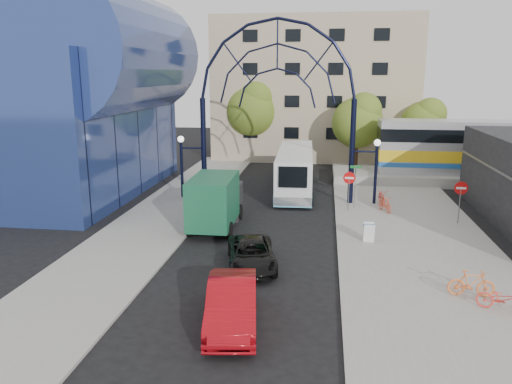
# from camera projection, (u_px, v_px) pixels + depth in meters

# --- Properties ---
(ground) EXTENTS (120.00, 120.00, 0.00)m
(ground) POSITION_uv_depth(u_px,v_px,m) (243.00, 285.00, 20.79)
(ground) COLOR black
(ground) RESTS_ON ground
(sidewalk_east) EXTENTS (8.00, 56.00, 0.12)m
(sidewalk_east) POSITION_uv_depth(u_px,v_px,m) (423.00, 259.00, 23.56)
(sidewalk_east) COLOR gray
(sidewalk_east) RESTS_ON ground
(plaza_west) EXTENTS (5.00, 50.00, 0.12)m
(plaza_west) POSITION_uv_depth(u_px,v_px,m) (144.00, 233.00, 27.43)
(plaza_west) COLOR gray
(plaza_west) RESTS_ON ground
(gateway_arch) EXTENTS (13.64, 0.44, 12.10)m
(gateway_arch) POSITION_uv_depth(u_px,v_px,m) (277.00, 74.00, 32.29)
(gateway_arch) COLOR black
(gateway_arch) RESTS_ON ground
(stop_sign) EXTENTS (0.80, 0.07, 2.50)m
(stop_sign) POSITION_uv_depth(u_px,v_px,m) (349.00, 181.00, 31.25)
(stop_sign) COLOR slate
(stop_sign) RESTS_ON sidewalk_east
(do_not_enter_sign) EXTENTS (0.76, 0.07, 2.48)m
(do_not_enter_sign) POSITION_uv_depth(u_px,v_px,m) (461.00, 192.00, 28.50)
(do_not_enter_sign) COLOR slate
(do_not_enter_sign) RESTS_ON sidewalk_east
(street_name_sign) EXTENTS (0.70, 0.70, 2.80)m
(street_name_sign) POSITION_uv_depth(u_px,v_px,m) (355.00, 178.00, 31.74)
(street_name_sign) COLOR slate
(street_name_sign) RESTS_ON sidewalk_east
(sandwich_board) EXTENTS (0.55, 0.61, 0.99)m
(sandwich_board) POSITION_uv_depth(u_px,v_px,m) (369.00, 230.00, 25.63)
(sandwich_board) COLOR white
(sandwich_board) RESTS_ON sidewalk_east
(transit_hall) EXTENTS (16.50, 18.00, 14.50)m
(transit_hall) POSITION_uv_depth(u_px,v_px,m) (66.00, 100.00, 35.73)
(transit_hall) COLOR navy
(transit_hall) RESTS_ON ground
(apartment_block) EXTENTS (20.00, 12.10, 14.00)m
(apartment_block) POSITION_uv_depth(u_px,v_px,m) (315.00, 89.00, 52.59)
(apartment_block) COLOR tan
(apartment_block) RESTS_ON ground
(tree_north_a) EXTENTS (4.48, 4.48, 7.00)m
(tree_north_a) POSITION_uv_depth(u_px,v_px,m) (359.00, 120.00, 43.88)
(tree_north_a) COLOR #382314
(tree_north_a) RESTS_ON ground
(tree_north_b) EXTENTS (5.12, 5.12, 8.00)m
(tree_north_b) POSITION_uv_depth(u_px,v_px,m) (253.00, 108.00, 48.92)
(tree_north_b) COLOR #382314
(tree_north_b) RESTS_ON ground
(tree_north_c) EXTENTS (4.16, 4.16, 6.50)m
(tree_north_c) POSITION_uv_depth(u_px,v_px,m) (425.00, 122.00, 45.09)
(tree_north_c) COLOR #382314
(tree_north_c) RESTS_ON ground
(city_bus) EXTENTS (2.96, 11.31, 3.08)m
(city_bus) POSITION_uv_depth(u_px,v_px,m) (295.00, 170.00, 37.06)
(city_bus) COLOR white
(city_bus) RESTS_ON ground
(green_truck) EXTENTS (2.49, 6.18, 3.10)m
(green_truck) POSITION_uv_depth(u_px,v_px,m) (216.00, 201.00, 28.33)
(green_truck) COLOR black
(green_truck) RESTS_ON ground
(black_suv) EXTENTS (2.96, 4.84, 1.25)m
(black_suv) POSITION_uv_depth(u_px,v_px,m) (251.00, 254.00, 22.57)
(black_suv) COLOR black
(black_suv) RESTS_ON ground
(red_sedan) EXTENTS (2.37, 5.05, 1.60)m
(red_sedan) POSITION_uv_depth(u_px,v_px,m) (232.00, 303.00, 17.37)
(red_sedan) COLOR #9B0911
(red_sedan) RESTS_ON ground
(bike_near_a) EXTENTS (0.81, 1.90, 0.97)m
(bike_near_a) POSITION_uv_depth(u_px,v_px,m) (382.00, 197.00, 33.19)
(bike_near_a) COLOR #F53A31
(bike_near_a) RESTS_ON sidewalk_east
(bike_near_b) EXTENTS (1.01, 1.74, 1.01)m
(bike_near_b) POSITION_uv_depth(u_px,v_px,m) (385.00, 204.00, 31.31)
(bike_near_b) COLOR #F65231
(bike_near_b) RESTS_ON sidewalk_east
(bike_far_a) EXTENTS (1.94, 1.30, 0.97)m
(bike_far_a) POSITION_uv_depth(u_px,v_px,m) (503.00, 299.00, 18.13)
(bike_far_a) COLOR #F63D31
(bike_far_a) RESTS_ON sidewalk_east
(bike_far_b) EXTENTS (1.79, 0.52, 1.07)m
(bike_far_b) POSITION_uv_depth(u_px,v_px,m) (471.00, 283.00, 19.36)
(bike_far_b) COLOR orange
(bike_far_b) RESTS_ON sidewalk_east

